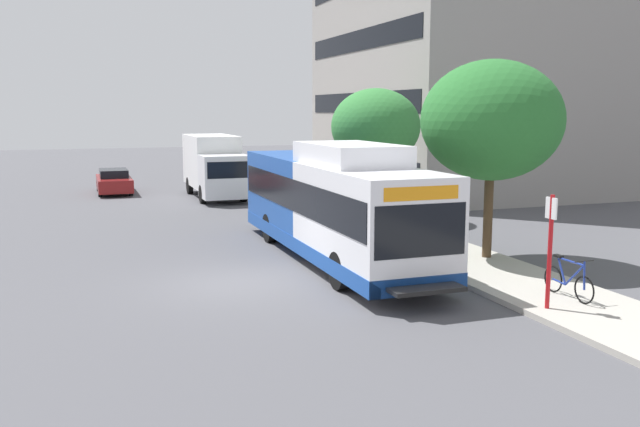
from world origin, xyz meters
TOP-DOWN VIEW (x-y plane):
  - ground_plane at (0.00, 8.00)m, footprint 120.00×120.00m
  - sidewalk_curb at (7.00, 6.00)m, footprint 3.00×56.00m
  - transit_bus at (3.51, 1.97)m, footprint 2.58×12.25m
  - bus_stop_sign_pole at (6.04, -5.11)m, footprint 0.10×0.36m
  - bicycle_parked at (7.07, -4.56)m, footprint 0.52×1.76m
  - street_tree_near_stop at (7.82, 0.05)m, footprint 4.22×4.22m
  - street_tree_mid_block at (7.78, 8.33)m, footprint 3.68×3.68m
  - parked_car_far_lane at (-2.03, 21.81)m, footprint 1.80×4.50m
  - box_truck_background at (2.92, 18.18)m, footprint 2.32×7.01m

SIDE VIEW (x-z plane):
  - ground_plane at x=0.00m, z-range 0.00..0.00m
  - sidewalk_curb at x=7.00m, z-range 0.00..0.14m
  - bicycle_parked at x=7.07m, z-range 0.05..1.07m
  - parked_car_far_lane at x=-2.03m, z-range 0.00..1.33m
  - bus_stop_sign_pole at x=6.04m, z-range 0.35..2.95m
  - transit_bus at x=3.51m, z-range -0.12..3.53m
  - box_truck_background at x=2.92m, z-range 0.12..3.37m
  - street_tree_mid_block at x=7.78m, z-range 1.24..6.58m
  - street_tree_near_stop at x=7.82m, z-range 1.31..7.26m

